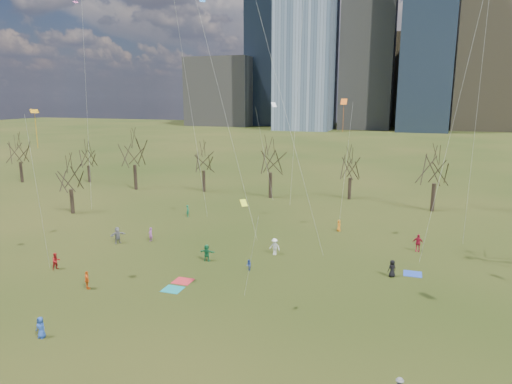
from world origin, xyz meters
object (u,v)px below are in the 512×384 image
(person_2, at_px, (56,261))
(person_4, at_px, (87,280))
(person_0, at_px, (41,327))
(blanket_navy, at_px, (413,274))
(blanket_teal, at_px, (173,289))
(blanket_crimson, at_px, (183,281))

(person_2, height_order, person_4, person_2)
(person_0, xyz_separation_m, person_4, (-2.27, 7.51, 0.04))
(person_4, bearing_deg, blanket_navy, -115.89)
(person_2, bearing_deg, blanket_teal, -69.66)
(blanket_navy, height_order, person_4, person_4)
(blanket_navy, height_order, person_0, person_0)
(blanket_crimson, bearing_deg, person_0, -111.46)
(person_0, xyz_separation_m, person_2, (-7.93, 10.27, 0.07))
(blanket_teal, bearing_deg, blanket_navy, 27.64)
(blanket_teal, relative_size, person_0, 1.08)
(person_0, height_order, person_2, person_2)
(blanket_teal, distance_m, blanket_crimson, 1.82)
(blanket_teal, xyz_separation_m, blanket_crimson, (0.01, 1.82, 0.00))
(person_2, bearing_deg, blanket_navy, -50.41)
(blanket_teal, xyz_separation_m, blanket_navy, (19.02, 9.96, 0.00))
(blanket_teal, height_order, blanket_crimson, same)
(blanket_teal, height_order, person_2, person_2)
(blanket_teal, height_order, blanket_navy, same)
(blanket_teal, distance_m, person_2, 12.49)
(blanket_navy, xyz_separation_m, person_0, (-23.54, -19.65, 0.73))
(blanket_crimson, xyz_separation_m, person_2, (-12.46, -1.24, 0.79))
(blanket_navy, relative_size, blanket_crimson, 1.00)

